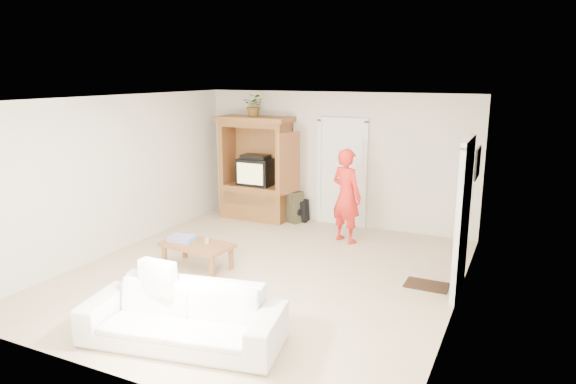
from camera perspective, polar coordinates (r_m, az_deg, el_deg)
name	(u,v)px	position (r m, az deg, el deg)	size (l,w,h in m)	color
floor	(264,274)	(7.82, -2.69, -9.05)	(6.00, 6.00, 0.00)	tan
ceiling	(262,99)	(7.26, -2.91, 10.33)	(6.00, 6.00, 0.00)	white
wall_back	(335,159)	(10.13, 5.28, 3.66)	(5.50, 5.50, 0.00)	silver
wall_front	(111,254)	(5.10, -19.07, -6.48)	(5.50, 5.50, 0.00)	silver
wall_left	(118,174)	(9.04, -18.34, 1.92)	(6.00, 6.00, 0.00)	silver
wall_right	(461,211)	(6.62, 18.67, -2.01)	(6.00, 6.00, 0.00)	silver
armoire	(257,175)	(10.54, -3.47, 1.90)	(1.82, 1.14, 2.10)	brown
door_back	(342,174)	(10.10, 5.99, 2.00)	(0.85, 0.05, 2.04)	white
doorway_right	(463,220)	(7.27, 18.92, -3.00)	(0.05, 0.90, 2.04)	black
framed_picture	(478,163)	(8.42, 20.33, 3.06)	(0.03, 0.60, 0.48)	black
doormat	(427,285)	(7.66, 15.16, -9.95)	(0.60, 0.40, 0.02)	#382316
plant	(254,105)	(10.35, -3.78, 9.58)	(0.40, 0.35, 0.45)	#4C7238
man	(346,196)	(9.09, 6.50, -0.41)	(0.61, 0.40, 1.68)	red
sofa	(182,316)	(5.95, -11.65, -13.33)	(2.22, 0.87, 0.65)	white
coffee_table	(197,246)	(8.03, -10.07, -5.97)	(1.14, 0.70, 0.40)	brown
towel	(182,238)	(8.16, -11.68, -5.05)	(0.38, 0.28, 0.08)	#CA4399
candle	(207,240)	(7.96, -9.02, -5.34)	(0.08, 0.08, 0.10)	tan
backpack_black	(299,211)	(10.41, 1.25, -2.11)	(0.36, 0.21, 0.44)	black
backpack_olive	(293,207)	(10.35, 0.61, -1.63)	(0.34, 0.25, 0.64)	#47442B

